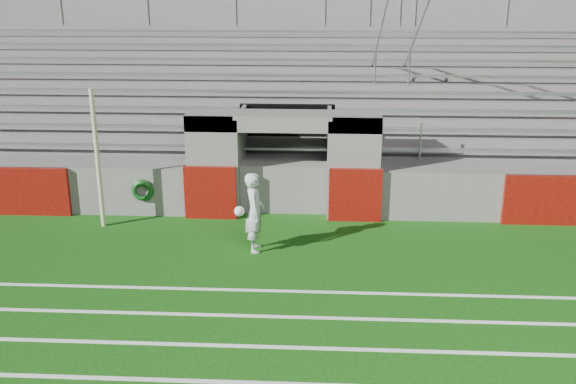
{
  "coord_description": "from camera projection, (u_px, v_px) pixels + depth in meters",
  "views": [
    {
      "loc": [
        0.95,
        -12.12,
        5.66
      ],
      "look_at": [
        0.2,
        1.8,
        1.1
      ],
      "focal_mm": 40.0,
      "sensor_mm": 36.0,
      "label": 1
    }
  ],
  "objects": [
    {
      "name": "stadium_structure",
      "position": [
        292.0,
        120.0,
        20.41
      ],
      "size": [
        26.0,
        8.48,
        5.42
      ],
      "color": "#5F5D5A",
      "rests_on": "ground"
    },
    {
      "name": "field_post",
      "position": [
        98.0,
        159.0,
        15.17
      ],
      "size": [
        0.11,
        0.11,
        3.36
      ],
      "primitive_type": "cylinder",
      "color": "#C4B891",
      "rests_on": "ground"
    },
    {
      "name": "goalkeeper_with_ball",
      "position": [
        254.0,
        212.0,
        13.98
      ],
      "size": [
        0.68,
        0.69,
        1.79
      ],
      "color": "silver",
      "rests_on": "ground"
    },
    {
      "name": "ground",
      "position": [
        274.0,
        269.0,
        13.31
      ],
      "size": [
        90.0,
        90.0,
        0.0
      ],
      "primitive_type": "plane",
      "color": "#10430B",
      "rests_on": "ground"
    },
    {
      "name": "hose_coil",
      "position": [
        143.0,
        190.0,
        16.05
      ],
      "size": [
        0.57,
        0.15,
        0.57
      ],
      "color": "#0D4211",
      "rests_on": "ground"
    }
  ]
}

